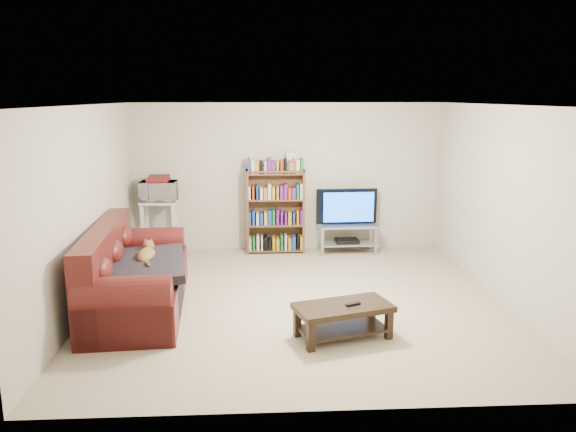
{
  "coord_description": "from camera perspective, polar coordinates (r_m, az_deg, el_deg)",
  "views": [
    {
      "loc": [
        -0.49,
        -6.59,
        2.5
      ],
      "look_at": [
        -0.1,
        0.4,
        1.0
      ],
      "focal_mm": 35.0,
      "sensor_mm": 36.0,
      "label": 1
    }
  ],
  "objects": [
    {
      "name": "game_boxes",
      "position": [
        8.95,
        -13.06,
        3.61
      ],
      "size": [
        0.33,
        0.29,
        0.05
      ],
      "primitive_type": "cube",
      "rotation": [
        0.0,
        0.0,
        -0.02
      ],
      "color": "maroon",
      "rests_on": "microwave"
    },
    {
      "name": "sofa",
      "position": [
        6.98,
        -15.72,
        -6.36
      ],
      "size": [
        1.18,
        2.42,
        1.01
      ],
      "rotation": [
        0.0,
        0.0,
        0.07
      ],
      "color": "#4F1614",
      "rests_on": "floor"
    },
    {
      "name": "dvd_player",
      "position": [
        9.2,
        6.0,
        -2.53
      ],
      "size": [
        0.38,
        0.27,
        0.06
      ],
      "primitive_type": "cube",
      "rotation": [
        0.0,
        0.0,
        0.03
      ],
      "color": "black",
      "rests_on": "tv_stand"
    },
    {
      "name": "cat",
      "position": [
        6.91,
        -14.21,
        -3.9
      ],
      "size": [
        0.3,
        0.66,
        0.19
      ],
      "primitive_type": null,
      "rotation": [
        0.0,
        0.0,
        0.07
      ],
      "color": "brown",
      "rests_on": "sofa"
    },
    {
      "name": "television",
      "position": [
        9.07,
        6.08,
        0.89
      ],
      "size": [
        1.0,
        0.16,
        0.57
      ],
      "primitive_type": "imported",
      "rotation": [
        0.0,
        0.0,
        3.18
      ],
      "color": "black",
      "rests_on": "tv_stand"
    },
    {
      "name": "coffee_table",
      "position": [
        6.0,
        5.61,
        -9.96
      ],
      "size": [
        1.11,
        0.77,
        0.37
      ],
      "rotation": [
        0.0,
        0.0,
        0.29
      ],
      "color": "black",
      "rests_on": "floor"
    },
    {
      "name": "remote",
      "position": [
        5.96,
        6.62,
        -8.89
      ],
      "size": [
        0.17,
        0.11,
        0.02
      ],
      "primitive_type": "cube",
      "rotation": [
        0.0,
        0.0,
        0.44
      ],
      "color": "black",
      "rests_on": "coffee_table"
    },
    {
      "name": "floor",
      "position": [
        7.07,
        1.0,
        -8.63
      ],
      "size": [
        5.0,
        5.0,
        0.0
      ],
      "primitive_type": "plane",
      "color": "#C5B492",
      "rests_on": "ground"
    },
    {
      "name": "blanket",
      "position": [
        6.73,
        -14.4,
        -4.89
      ],
      "size": [
        1.08,
        1.3,
        0.2
      ],
      "primitive_type": "cube",
      "rotation": [
        0.05,
        -0.04,
        0.15
      ],
      "color": "black",
      "rests_on": "sofa"
    },
    {
      "name": "microwave",
      "position": [
        8.98,
        -13.01,
        2.49
      ],
      "size": [
        0.56,
        0.39,
        0.31
      ],
      "primitive_type": "imported",
      "rotation": [
        0.0,
        0.0,
        -0.02
      ],
      "color": "silver",
      "rests_on": "microwave_stand"
    },
    {
      "name": "wall_left",
      "position": [
        7.02,
        -19.78,
        0.69
      ],
      "size": [
        0.0,
        5.0,
        5.0
      ],
      "primitive_type": "plane",
      "rotation": [
        1.57,
        0.0,
        1.57
      ],
      "color": "beige",
      "rests_on": "ground"
    },
    {
      "name": "ceiling",
      "position": [
        6.61,
        1.08,
        11.21
      ],
      "size": [
        5.0,
        5.0,
        0.0
      ],
      "primitive_type": "plane",
      "rotation": [
        3.14,
        0.0,
        0.0
      ],
      "color": "white",
      "rests_on": "ground"
    },
    {
      "name": "bookshelf",
      "position": [
        9.05,
        -1.28,
        0.59
      ],
      "size": [
        0.94,
        0.3,
        1.35
      ],
      "rotation": [
        0.0,
        0.0,
        0.01
      ],
      "color": "brown",
      "rests_on": "floor"
    },
    {
      "name": "wall_front",
      "position": [
        4.32,
        3.46,
        -5.45
      ],
      "size": [
        5.0,
        0.0,
        5.0
      ],
      "primitive_type": "plane",
      "rotation": [
        -1.57,
        0.0,
        0.0
      ],
      "color": "beige",
      "rests_on": "ground"
    },
    {
      "name": "wall_right",
      "position": [
        7.36,
        20.85,
        1.1
      ],
      "size": [
        0.0,
        5.0,
        5.0
      ],
      "primitive_type": "plane",
      "rotation": [
        1.57,
        0.0,
        -1.57
      ],
      "color": "beige",
      "rests_on": "ground"
    },
    {
      "name": "microwave_stand",
      "position": [
        9.07,
        -12.87,
        -0.48
      ],
      "size": [
        0.57,
        0.42,
        0.9
      ],
      "rotation": [
        0.0,
        0.0,
        -0.02
      ],
      "color": "silver",
      "rests_on": "floor"
    },
    {
      "name": "tv_stand",
      "position": [
        9.17,
        6.02,
        -1.77
      ],
      "size": [
        0.94,
        0.45,
        0.46
      ],
      "rotation": [
        0.0,
        0.0,
        0.03
      ],
      "color": "#999EA3",
      "rests_on": "floor"
    },
    {
      "name": "shelf_clutter",
      "position": [
        8.94,
        -0.67,
        5.39
      ],
      "size": [
        0.69,
        0.21,
        0.28
      ],
      "rotation": [
        0.0,
        0.0,
        0.01
      ],
      "color": "silver",
      "rests_on": "bookshelf"
    },
    {
      "name": "wall_back",
      "position": [
        9.2,
        -0.1,
        3.97
      ],
      "size": [
        5.0,
        0.0,
        5.0
      ],
      "primitive_type": "plane",
      "rotation": [
        1.57,
        0.0,
        0.0
      ],
      "color": "beige",
      "rests_on": "ground"
    }
  ]
}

